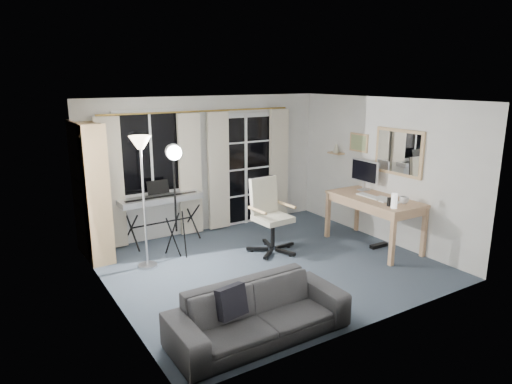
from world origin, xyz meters
TOP-DOWN VIEW (x-y plane):
  - floor at (0.00, 0.00)m, footprint 4.50×4.00m
  - window at (-1.05, 1.97)m, footprint 1.20×0.08m
  - french_door at (0.75, 1.97)m, footprint 1.32×0.09m
  - curtains at (-0.14, 1.88)m, footprint 3.60×0.07m
  - bookshelf at (-2.13, 1.72)m, footprint 0.36×0.98m
  - torchiere_lamp at (-1.55, 0.91)m, footprint 0.32×0.32m
  - keyboard_piano at (-1.01, 1.70)m, footprint 1.39×0.71m
  - studio_light at (-1.03, 1.01)m, footprint 0.37×0.38m
  - office_chair at (0.33, 0.56)m, footprint 0.79×0.81m
  - desk at (1.88, -0.23)m, footprint 0.80×1.56m
  - monitor at (2.08, 0.22)m, footprint 0.20×0.60m
  - desk_clutter at (1.81, -0.47)m, footprint 0.50×0.94m
  - mug at (1.98, -0.73)m, footprint 0.14×0.11m
  - wall_mirror at (2.22, -0.35)m, footprint 0.04×0.94m
  - framed_print at (2.23, 0.55)m, footprint 0.03×0.42m
  - wall_shelf at (2.16, 1.05)m, footprint 0.16×0.30m
  - sofa at (-1.16, -1.55)m, footprint 1.94×0.57m

SIDE VIEW (x-z plane):
  - floor at x=0.00m, z-range -0.02..0.00m
  - sofa at x=-1.16m, z-range 0.00..0.76m
  - desk_clutter at x=1.81m, z-range 0.13..1.18m
  - office_chair at x=0.33m, z-range 0.10..1.28m
  - desk at x=1.88m, z-range 0.31..1.14m
  - keyboard_piano at x=-1.01m, z-range 0.26..1.25m
  - mug at x=1.98m, z-range 0.83..0.97m
  - bookshelf at x=-2.13m, z-range -0.05..2.03m
  - french_door at x=0.75m, z-range -0.03..2.08m
  - curtains at x=-0.14m, z-range 0.03..2.16m
  - monitor at x=2.08m, z-range 0.89..1.41m
  - wall_shelf at x=2.16m, z-range 1.32..1.50m
  - studio_light at x=-1.03m, z-range 0.54..2.34m
  - window at x=-1.05m, z-range 0.80..2.20m
  - torchiere_lamp at x=-1.55m, z-range 0.59..2.51m
  - wall_mirror at x=2.22m, z-range 1.18..1.92m
  - framed_print at x=2.23m, z-range 1.44..1.76m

